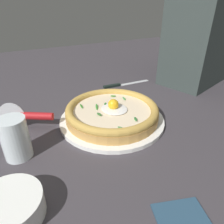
% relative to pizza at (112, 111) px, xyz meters
% --- Properties ---
extents(ground_plane, '(2.40, 2.40, 0.03)m').
position_rel_pizza_xyz_m(ground_plane, '(0.02, -0.03, -0.05)').
color(ground_plane, '#3B373C').
rests_on(ground_plane, ground).
extents(pizza_plate, '(0.32, 0.32, 0.01)m').
position_rel_pizza_xyz_m(pizza_plate, '(0.00, 0.00, -0.03)').
color(pizza_plate, white).
rests_on(pizza_plate, ground).
extents(pizza, '(0.28, 0.28, 0.06)m').
position_rel_pizza_xyz_m(pizza, '(0.00, 0.00, 0.00)').
color(pizza, tan).
rests_on(pizza, pizza_plate).
extents(side_bowl, '(0.12, 0.12, 0.04)m').
position_rel_pizza_xyz_m(side_bowl, '(-0.20, 0.31, -0.01)').
color(side_bowl, white).
rests_on(side_bowl, ground).
extents(pizza_cutter, '(0.10, 0.14, 0.08)m').
position_rel_pizza_xyz_m(pizza_cutter, '(0.09, 0.23, 0.00)').
color(pizza_cutter, silver).
rests_on(pizza_cutter, ground).
extents(table_knife, '(0.03, 0.23, 0.01)m').
position_rel_pizza_xyz_m(table_knife, '(0.25, -0.18, -0.03)').
color(table_knife, silver).
rests_on(table_knife, ground).
extents(drinking_glass, '(0.06, 0.06, 0.10)m').
position_rel_pizza_xyz_m(drinking_glass, '(-0.03, 0.28, 0.01)').
color(drinking_glass, silver).
rests_on(drinking_glass, ground).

